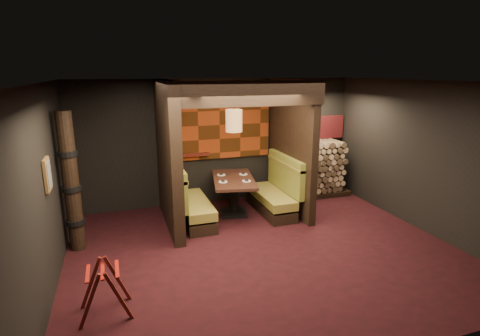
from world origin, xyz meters
The scene contains 23 objects.
floor centered at (0.00, 0.00, -0.01)m, with size 6.50×5.50×0.02m, color black.
ceiling centered at (0.00, 0.00, 2.86)m, with size 6.50×5.50×0.02m, color black.
wall_back centered at (0.00, 2.76, 1.43)m, with size 6.50×0.02×2.85m, color black.
wall_front centered at (0.00, -2.76, 1.43)m, with size 6.50×0.02×2.85m, color black.
wall_left centered at (-3.26, 0.00, 1.43)m, with size 0.02×5.50×2.85m, color black.
wall_right centered at (3.26, 0.00, 1.43)m, with size 0.02×5.50×2.85m, color black.
partition_left centered at (-1.35, 1.65, 1.43)m, with size 0.20×2.20×2.85m, color black.
partition_right centered at (1.30, 1.70, 1.43)m, with size 0.15×2.10×2.85m, color black.
header_beam centered at (-0.02, 0.70, 2.63)m, with size 2.85×0.18×0.44m, color black.
tapa_back_panel centered at (-0.02, 2.71, 1.82)m, with size 2.40×0.06×1.55m, color maroon.
tapa_side_panel centered at (-1.23, 1.82, 1.85)m, with size 0.04×1.85×1.45m, color maroon.
lacquer_shelf centered at (-0.60, 2.65, 1.18)m, with size 0.60×0.12×0.07m, color #561911.
booth_bench_left centered at (-0.96, 1.65, 0.40)m, with size 0.68×1.60×1.14m.
booth_bench_right centered at (0.93, 1.65, 0.40)m, with size 0.68×1.60×1.14m.
dining_table centered at (0.01, 1.77, 0.58)m, with size 1.13×1.68×0.81m.
place_settings centered at (0.01, 1.77, 0.82)m, with size 0.76×0.79×0.03m.
pendant_lamp centered at (0.01, 1.72, 2.04)m, with size 0.34×0.34×1.04m.
framed_picture centered at (-3.22, 0.10, 1.62)m, with size 0.05×0.36×0.46m.
luggage_rack centered at (-2.57, -0.97, 0.37)m, with size 0.68×0.48×0.73m.
totem_column centered at (-3.05, 1.10, 1.19)m, with size 0.31×0.31×2.40m.
firewood_stack centered at (2.29, 2.35, 0.68)m, with size 1.73×0.70×1.36m.
mosaic_header centered at (2.29, 2.68, 1.64)m, with size 1.83×0.10×0.56m, color maroon.
bay_front_post centered at (1.39, 1.96, 1.43)m, with size 0.08×0.08×2.85m, color black.
Camera 1 is at (-2.27, -5.47, 3.01)m, focal length 28.00 mm.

